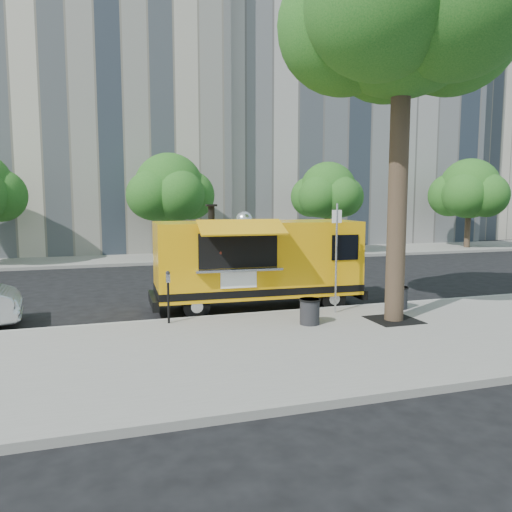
{
  "coord_description": "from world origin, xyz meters",
  "views": [
    {
      "loc": [
        -4.63,
        -13.77,
        3.29
      ],
      "look_at": [
        -0.26,
        0.0,
        1.61
      ],
      "focal_mm": 35.0,
      "sensor_mm": 36.0,
      "label": 1
    }
  ],
  "objects": [
    {
      "name": "ground",
      "position": [
        0.0,
        0.0,
        0.0
      ],
      "size": [
        120.0,
        120.0,
        0.0
      ],
      "primitive_type": "plane",
      "color": "black",
      "rests_on": "ground"
    },
    {
      "name": "sidewalk",
      "position": [
        0.0,
        -4.0,
        0.07
      ],
      "size": [
        60.0,
        6.0,
        0.15
      ],
      "primitive_type": "cube",
      "color": "gray",
      "rests_on": "ground"
    },
    {
      "name": "curb",
      "position": [
        0.0,
        -0.93,
        0.07
      ],
      "size": [
        60.0,
        0.14,
        0.16
      ],
      "primitive_type": "cube",
      "color": "#999993",
      "rests_on": "ground"
    },
    {
      "name": "far_sidewalk",
      "position": [
        0.0,
        13.5,
        0.07
      ],
      "size": [
        60.0,
        5.0,
        0.15
      ],
      "primitive_type": "cube",
      "color": "gray",
      "rests_on": "ground"
    },
    {
      "name": "building_left",
      "position": [
        -8.0,
        22.0,
        12.0
      ],
      "size": [
        22.0,
        14.0,
        24.0
      ],
      "primitive_type": "cube",
      "color": "beige",
      "rests_on": "ground"
    },
    {
      "name": "building_mid",
      "position": [
        12.0,
        23.0,
        10.0
      ],
      "size": [
        20.0,
        14.0,
        20.0
      ],
      "primitive_type": "cube",
      "color": "#A6A09C",
      "rests_on": "ground"
    },
    {
      "name": "building_right",
      "position": [
        30.0,
        24.0,
        8.0
      ],
      "size": [
        16.0,
        12.0,
        16.0
      ],
      "primitive_type": "cube",
      "color": "beige",
      "rests_on": "ground"
    },
    {
      "name": "street_tree",
      "position": [
        2.6,
        -2.8,
        8.01
      ],
      "size": [
        4.68,
        4.68,
        10.27
      ],
      "color": "#33261C",
      "rests_on": "sidewalk"
    },
    {
      "name": "tree_well",
      "position": [
        2.6,
        -2.8,
        0.15
      ],
      "size": [
        1.2,
        1.2,
        0.02
      ],
      "primitive_type": "cube",
      "color": "black",
      "rests_on": "sidewalk"
    },
    {
      "name": "far_tree_b",
      "position": [
        -1.0,
        12.7,
        3.83
      ],
      "size": [
        3.6,
        3.6,
        5.5
      ],
      "color": "#33261C",
      "rests_on": "far_sidewalk"
    },
    {
      "name": "far_tree_c",
      "position": [
        8.0,
        12.4,
        3.72
      ],
      "size": [
        3.24,
        3.24,
        5.21
      ],
      "color": "#33261C",
      "rests_on": "far_sidewalk"
    },
    {
      "name": "far_tree_d",
      "position": [
        18.0,
        12.6,
        3.89
      ],
      "size": [
        3.78,
        3.78,
        5.64
      ],
      "color": "#33261C",
      "rests_on": "far_sidewalk"
    },
    {
      "name": "sign_post",
      "position": [
        1.55,
        -1.55,
        1.85
      ],
      "size": [
        0.28,
        0.06,
        3.0
      ],
      "color": "silver",
      "rests_on": "sidewalk"
    },
    {
      "name": "parking_meter",
      "position": [
        -3.0,
        -1.35,
        0.98
      ],
      "size": [
        0.11,
        0.11,
        1.33
      ],
      "color": "black",
      "rests_on": "sidewalk"
    },
    {
      "name": "food_truck",
      "position": [
        -0.17,
        0.17,
        1.45
      ],
      "size": [
        6.36,
        3.01,
        3.09
      ],
      "rotation": [
        0.0,
        0.0,
        -0.04
      ],
      "color": "#EFA60C",
      "rests_on": "ground"
    },
    {
      "name": "trash_bin_left",
      "position": [
        0.35,
        -2.53,
        0.49
      ],
      "size": [
        0.54,
        0.54,
        0.64
      ],
      "color": "black",
      "rests_on": "sidewalk"
    },
    {
      "name": "trash_bin_right",
      "position": [
        3.5,
        -1.66,
        0.49
      ],
      "size": [
        0.53,
        0.53,
        0.63
      ],
      "color": "black",
      "rests_on": "sidewalk"
    }
  ]
}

